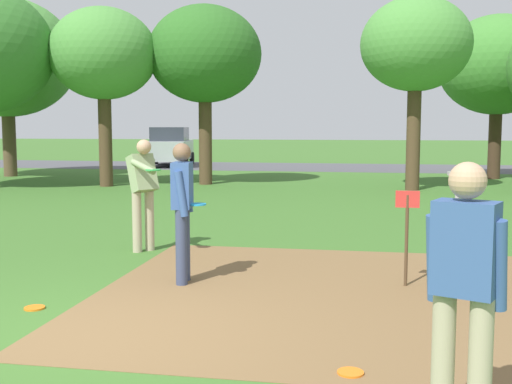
# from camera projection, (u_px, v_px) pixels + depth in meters

# --- Properties ---
(ground_plane) EXTENTS (160.00, 160.00, 0.00)m
(ground_plane) POSITION_uv_depth(u_px,v_px,m) (71.00, 338.00, 5.72)
(ground_plane) COLOR #3D6B28
(dirt_tee_pad) EXTENTS (5.26, 5.14, 0.01)m
(dirt_tee_pad) POSITION_uv_depth(u_px,v_px,m) (328.00, 294.00, 7.19)
(dirt_tee_pad) COLOR brown
(dirt_tee_pad) RESTS_ON ground
(disc_golf_basket) EXTENTS (0.98, 0.58, 1.39)m
(disc_golf_basket) POSITION_uv_depth(u_px,v_px,m) (451.00, 226.00, 7.32)
(disc_golf_basket) COLOR #9E9EA3
(disc_golf_basket) RESTS_ON ground
(player_throwing) EXTENTS (0.42, 0.48, 1.71)m
(player_throwing) POSITION_uv_depth(u_px,v_px,m) (183.00, 204.00, 7.63)
(player_throwing) COLOR #384260
(player_throwing) RESTS_ON ground
(player_waiting_left) EXTENTS (0.49, 0.45, 1.71)m
(player_waiting_left) POSITION_uv_depth(u_px,v_px,m) (464.00, 287.00, 3.73)
(player_waiting_left) COLOR tan
(player_waiting_left) RESTS_ON ground
(player_waiting_right) EXTENTS (0.72, 1.03, 1.71)m
(player_waiting_right) POSITION_uv_depth(u_px,v_px,m) (143.00, 187.00, 9.55)
(player_waiting_right) COLOR tan
(player_waiting_right) RESTS_ON ground
(frisbee_by_tee) EXTENTS (0.21, 0.21, 0.02)m
(frisbee_by_tee) POSITION_uv_depth(u_px,v_px,m) (35.00, 308.00, 6.62)
(frisbee_by_tee) COLOR orange
(frisbee_by_tee) RESTS_ON ground
(frisbee_mid_grass) EXTENTS (0.21, 0.21, 0.02)m
(frisbee_mid_grass) POSITION_uv_depth(u_px,v_px,m) (350.00, 373.00, 4.89)
(frisbee_mid_grass) COLOR orange
(frisbee_mid_grass) RESTS_ON ground
(tree_near_right) EXTENTS (3.35, 3.35, 5.57)m
(tree_near_right) POSITION_uv_depth(u_px,v_px,m) (103.00, 55.00, 19.58)
(tree_near_right) COLOR #4C3823
(tree_near_right) RESTS_ON ground
(tree_mid_left) EXTENTS (5.19, 5.19, 6.65)m
(tree_mid_left) POSITION_uv_depth(u_px,v_px,m) (6.00, 58.00, 23.50)
(tree_mid_left) COLOR brown
(tree_mid_left) RESTS_ON ground
(tree_mid_center) EXTENTS (4.14, 4.14, 5.82)m
(tree_mid_center) POSITION_uv_depth(u_px,v_px,m) (498.00, 66.00, 22.39)
(tree_mid_center) COLOR #422D1E
(tree_mid_center) RESTS_ON ground
(tree_mid_right) EXTENTS (3.22, 3.22, 5.65)m
(tree_mid_right) POSITION_uv_depth(u_px,v_px,m) (416.00, 46.00, 18.38)
(tree_mid_right) COLOR #4C3823
(tree_mid_right) RESTS_ON ground
(tree_far_right) EXTENTS (3.66, 3.66, 5.76)m
(tree_far_right) POSITION_uv_depth(u_px,v_px,m) (205.00, 55.00, 20.23)
(tree_far_right) COLOR #4C3823
(tree_far_right) RESTS_ON ground
(parking_lot_strip) EXTENTS (36.00, 6.00, 0.01)m
(parking_lot_strip) POSITION_uv_depth(u_px,v_px,m) (311.00, 167.00, 29.23)
(parking_lot_strip) COLOR #4C4C51
(parking_lot_strip) RESTS_ON ground
(parked_car_leftmost) EXTENTS (2.49, 4.44, 1.84)m
(parked_car_leftmost) POSITION_uv_depth(u_px,v_px,m) (170.00, 147.00, 30.04)
(parked_car_leftmost) COLOR #B2B7BC
(parked_car_leftmost) RESTS_ON ground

